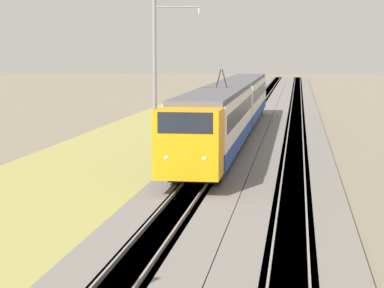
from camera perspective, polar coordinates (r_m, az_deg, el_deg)
The scene contains 7 objects.
ballast_main at distance 55.06m, azimuth 3.32°, elevation 0.67°, with size 240.00×4.40×0.30m.
ballast_adjacent at distance 54.87m, azimuth 7.87°, elevation 0.59°, with size 240.00×4.40×0.30m.
track_main at distance 55.06m, azimuth 3.32°, elevation 0.68°, with size 240.00×1.57×0.45m.
track_adjacent at distance 54.87m, azimuth 7.87°, elevation 0.60°, with size 240.00×1.57×0.45m.
grass_verge at distance 55.78m, azimuth -2.25°, elevation 0.66°, with size 240.00×11.98×0.12m.
passenger_train at distance 51.86m, azimuth 3.06°, elevation 2.84°, with size 42.83×2.87×5.23m.
catenary_mast_mid at distance 40.08m, azimuth -2.80°, elevation 5.08°, with size 0.22×2.56×9.50m.
Camera 1 is at (-4.53, -4.53, 6.31)m, focal length 70.00 mm.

